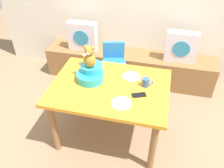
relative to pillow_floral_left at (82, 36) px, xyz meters
The scene contains 13 objects.
ground_plane 1.55m from the pillow_floral_left, 58.49° to the right, with size 8.00×8.00×0.00m, color #8C7256.
window_bench 0.86m from the pillow_floral_left, ahead, with size 2.60×0.44×0.46m, color olive.
pillow_floral_left is the anchor object (origin of this frame).
pillow_floral_right 1.48m from the pillow_floral_left, ahead, with size 0.44×0.15×0.44m.
dining_table 1.40m from the pillow_floral_left, 58.49° to the right, with size 1.25×0.92×0.74m.
highchair 0.74m from the pillow_floral_left, 35.15° to the right, with size 0.40×0.50×0.79m.
infant_seat_teal 1.23m from the pillow_floral_left, 66.01° to the right, with size 0.30×0.33×0.16m.
teddy_bear 1.27m from the pillow_floral_left, 66.02° to the right, with size 0.13×0.12×0.25m.
ketchup_bottle 0.95m from the pillow_floral_left, 67.56° to the right, with size 0.07×0.07×0.18m.
coffee_mug 1.56m from the pillow_floral_left, 45.01° to the right, with size 0.12×0.08×0.09m.
dinner_plate_near 1.71m from the pillow_floral_left, 57.81° to the right, with size 0.20×0.20×0.01m, color white.
dinner_plate_far 1.35m from the pillow_floral_left, 46.60° to the right, with size 0.20×0.20×0.01m, color white.
cell_phone 1.66m from the pillow_floral_left, 50.43° to the right, with size 0.07×0.14×0.01m, color black.
Camera 1 is at (0.49, -1.92, 2.26)m, focal length 37.62 mm.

